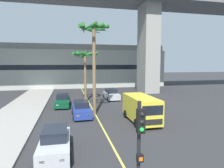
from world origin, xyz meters
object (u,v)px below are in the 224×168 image
car_queue_second (63,101)px  car_queue_third (81,109)px  car_queue_front (55,143)px  delivery_van (141,108)px  car_queue_fourth (111,95)px  palm_tree_mid_median (85,59)px  traffic_light_median_near (140,148)px  palm_tree_near_median (94,39)px

car_queue_second → car_queue_third: size_ratio=1.01×
car_queue_front → delivery_van: 8.92m
car_queue_front → car_queue_fourth: bearing=67.0°
car_queue_front → palm_tree_mid_median: bearing=78.7°
delivery_van → traffic_light_median_near: (-4.32, -11.02, 1.43)m
delivery_van → palm_tree_mid_median: palm_tree_mid_median is taller
car_queue_front → car_queue_third: size_ratio=1.00×
delivery_van → palm_tree_near_median: size_ratio=0.56×
car_queue_front → car_queue_fourth: (7.12, 16.79, 0.00)m
delivery_van → traffic_light_median_near: size_ratio=1.25×
car_queue_front → palm_tree_near_median: palm_tree_near_median is taller
car_queue_front → delivery_van: (7.31, 5.08, 0.57)m
car_queue_third → palm_tree_near_median: size_ratio=0.44×
car_queue_second → traffic_light_median_near: bearing=-81.4°
delivery_van → palm_tree_near_median: 8.34m
car_queue_front → car_queue_third: bearing=75.7°
delivery_van → palm_tree_mid_median: size_ratio=0.74×
car_queue_third → palm_tree_mid_median: (1.08, 7.58, 5.30)m
palm_tree_near_median → car_queue_second: bearing=125.5°
traffic_light_median_near → palm_tree_mid_median: bearing=89.6°
car_queue_front → traffic_light_median_near: (2.99, -5.93, 1.99)m
car_queue_fourth → car_queue_front: bearing=-113.0°
car_queue_front → palm_tree_mid_median: size_ratio=0.58×
car_queue_second → car_queue_fourth: 7.86m
car_queue_second → car_queue_third: (1.97, -5.12, 0.00)m
car_queue_fourth → delivery_van: (0.19, -11.71, 0.57)m
car_queue_second → palm_tree_mid_median: (3.05, 2.46, 5.30)m
car_queue_fourth → palm_tree_near_median: bearing=-113.9°
car_queue_third → traffic_light_median_near: (0.92, -14.08, 1.99)m
car_queue_fourth → palm_tree_near_median: size_ratio=0.44×
car_queue_front → delivery_van: bearing=34.8°
car_queue_third → traffic_light_median_near: 14.25m
palm_tree_near_median → car_queue_third: bearing=-164.0°
car_queue_second → car_queue_front: bearing=-90.4°
palm_tree_near_median → palm_tree_mid_median: size_ratio=1.33×
car_queue_third → palm_tree_mid_median: bearing=81.9°
car_queue_front → palm_tree_mid_median: (3.15, 15.72, 5.30)m
palm_tree_near_median → palm_tree_mid_median: (-0.32, 7.18, -1.81)m
car_queue_front → car_queue_second: (0.10, 13.26, 0.00)m
traffic_light_median_near → car_queue_third: bearing=93.7°
delivery_van → palm_tree_near_median: palm_tree_near_median is taller
car_queue_second → palm_tree_mid_median: bearing=38.9°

